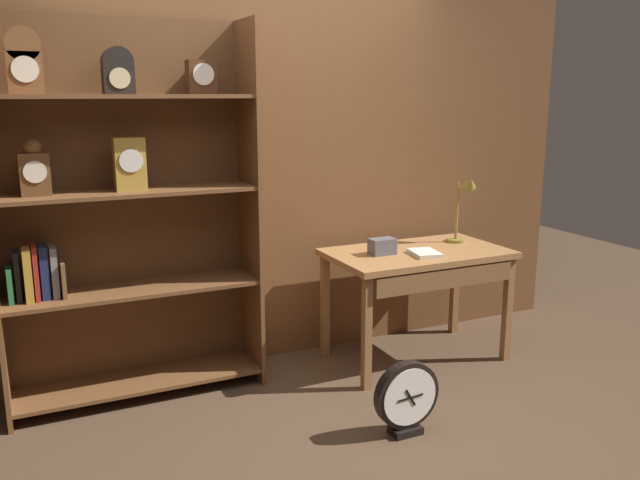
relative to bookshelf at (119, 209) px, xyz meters
The scene contains 8 objects.
ground_plane 1.83m from the bookshelf, 51.64° to the right, with size 10.00×10.00×0.00m, color #4C3826.
back_wood_panel 0.94m from the bookshelf, 12.80° to the left, with size 4.80×0.05×2.60m, color brown.
bookshelf is the anchor object (origin of this frame).
workbench 1.91m from the bookshelf, ahead, with size 1.17×0.68×0.75m.
desk_lamp 2.27m from the bookshelf, ahead, with size 0.19×0.19×0.48m.
toolbox_small 1.62m from the bookshelf, ahead, with size 0.16×0.10×0.10m, color #595960.
open_repair_manual 1.88m from the bookshelf, 11.99° to the right, with size 0.16×0.22×0.03m, color silver.
round_clock_large 1.89m from the bookshelf, 42.23° to the right, with size 0.36×0.11×0.40m.
Camera 1 is at (-1.43, -2.64, 1.76)m, focal length 36.91 mm.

